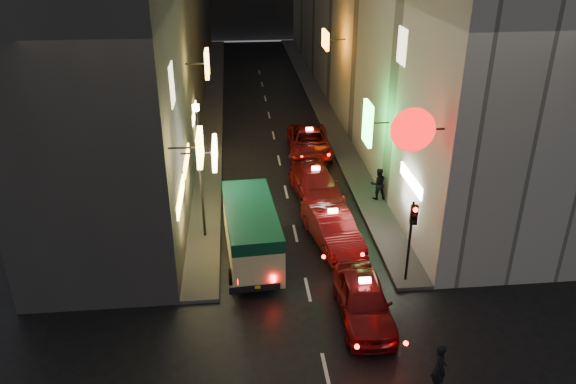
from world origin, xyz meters
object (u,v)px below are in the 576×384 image
object	(u,v)px
taxi_near	(364,297)
lamp_post	(200,164)
pedestrian_crossing	(440,365)
traffic_light	(412,226)
minibus	(251,227)

from	to	relation	value
taxi_near	lamp_post	size ratio (longest dim) A/B	0.93
pedestrian_crossing	traffic_light	size ratio (longest dim) A/B	0.58
minibus	traffic_light	xyz separation A→B (m)	(6.12, -2.49, 1.11)
minibus	traffic_light	bearing A→B (deg)	-22.16
taxi_near	pedestrian_crossing	world-z (taller)	pedestrian_crossing
minibus	taxi_near	size ratio (longest dim) A/B	1.03
traffic_light	lamp_post	bearing A→B (deg)	151.09
minibus	lamp_post	distance (m)	3.62
minibus	pedestrian_crossing	xyz separation A→B (m)	(5.42, -8.14, -0.56)
pedestrian_crossing	traffic_light	distance (m)	5.93
taxi_near	lamp_post	xyz separation A→B (m)	(-5.98, 6.44, 2.82)
taxi_near	pedestrian_crossing	size ratio (longest dim) A/B	2.83
pedestrian_crossing	traffic_light	bearing A→B (deg)	-7.00
minibus	traffic_light	distance (m)	6.70
taxi_near	pedestrian_crossing	distance (m)	4.03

